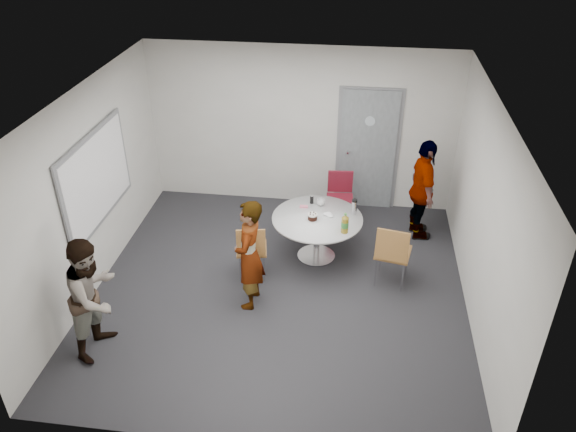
# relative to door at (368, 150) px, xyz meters

# --- Properties ---
(floor) EXTENTS (5.00, 5.00, 0.00)m
(floor) POSITION_rel_door_xyz_m (-1.10, -2.48, -1.03)
(floor) COLOR black
(floor) RESTS_ON ground
(ceiling) EXTENTS (5.00, 5.00, 0.00)m
(ceiling) POSITION_rel_door_xyz_m (-1.10, -2.48, 1.67)
(ceiling) COLOR silver
(ceiling) RESTS_ON wall_back
(wall_back) EXTENTS (5.00, 0.00, 5.00)m
(wall_back) POSITION_rel_door_xyz_m (-1.10, 0.02, 0.32)
(wall_back) COLOR silver
(wall_back) RESTS_ON floor
(wall_left) EXTENTS (0.00, 5.00, 5.00)m
(wall_left) POSITION_rel_door_xyz_m (-3.60, -2.48, 0.32)
(wall_left) COLOR silver
(wall_left) RESTS_ON floor
(wall_right) EXTENTS (0.00, 5.00, 5.00)m
(wall_right) POSITION_rel_door_xyz_m (1.40, -2.48, 0.32)
(wall_right) COLOR silver
(wall_right) RESTS_ON floor
(wall_front) EXTENTS (5.00, 0.00, 5.00)m
(wall_front) POSITION_rel_door_xyz_m (-1.10, -4.98, 0.32)
(wall_front) COLOR silver
(wall_front) RESTS_ON floor
(door) EXTENTS (1.02, 0.17, 2.12)m
(door) POSITION_rel_door_xyz_m (0.00, 0.00, 0.00)
(door) COLOR slate
(door) RESTS_ON wall_back
(whiteboard) EXTENTS (0.04, 1.90, 1.25)m
(whiteboard) POSITION_rel_door_xyz_m (-3.56, -2.28, 0.42)
(whiteboard) COLOR slate
(whiteboard) RESTS_ON wall_left
(table) EXTENTS (1.30, 1.30, 0.98)m
(table) POSITION_rel_door_xyz_m (-0.64, -1.64, -0.44)
(table) COLOR silver
(table) RESTS_ON floor
(chair_near_left) EXTENTS (0.48, 0.51, 0.86)m
(chair_near_left) POSITION_rel_door_xyz_m (-1.52, -2.28, -0.50)
(chair_near_left) COLOR brown
(chair_near_left) RESTS_ON floor
(chair_near_right) EXTENTS (0.53, 0.57, 0.95)m
(chair_near_right) POSITION_rel_door_xyz_m (0.39, -2.19, -0.44)
(chair_near_right) COLOR brown
(chair_near_right) RESTS_ON floor
(chair_far) EXTENTS (0.45, 0.48, 0.88)m
(chair_far) POSITION_rel_door_xyz_m (-0.40, -0.60, -0.49)
(chair_far) COLOR maroon
(chair_far) RESTS_ON floor
(person_main) EXTENTS (0.39, 0.57, 1.53)m
(person_main) POSITION_rel_door_xyz_m (-1.44, -2.80, -0.26)
(person_main) COLOR #A5C6EA
(person_main) RESTS_ON floor
(person_left) EXTENTS (0.70, 0.83, 1.52)m
(person_left) POSITION_rel_door_xyz_m (-3.05, -3.82, -0.26)
(person_left) COLOR white
(person_left) RESTS_ON floor
(person_right) EXTENTS (0.54, 0.99, 1.61)m
(person_right) POSITION_rel_door_xyz_m (0.85, -0.85, -0.22)
(person_right) COLOR black
(person_right) RESTS_ON floor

